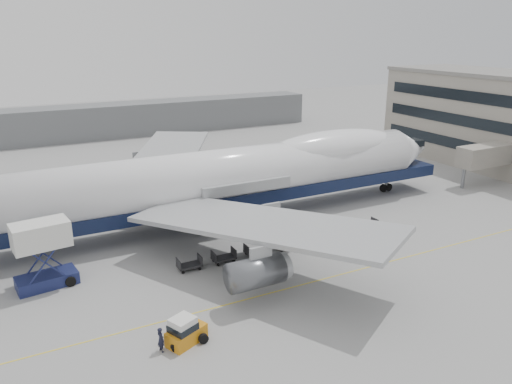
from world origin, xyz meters
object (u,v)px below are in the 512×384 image
baggage_tug (185,332)px  ground_worker (161,340)px  catering_truck (43,251)px  airliner (232,175)px

baggage_tug → ground_worker: (-1.88, -0.15, 0.00)m
catering_truck → ground_worker: size_ratio=3.18×
airliner → catering_truck: airliner is taller
baggage_tug → catering_truck: bearing=96.1°
airliner → baggage_tug: (-13.79, -21.53, -4.66)m
airliner → ground_worker: (-15.67, -21.68, -4.66)m
catering_truck → baggage_tug: (8.13, -14.04, -2.48)m
baggage_tug → airliner: bearing=33.4°
airliner → catering_truck: (-21.92, -7.48, -2.18)m
airliner → ground_worker: 27.15m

